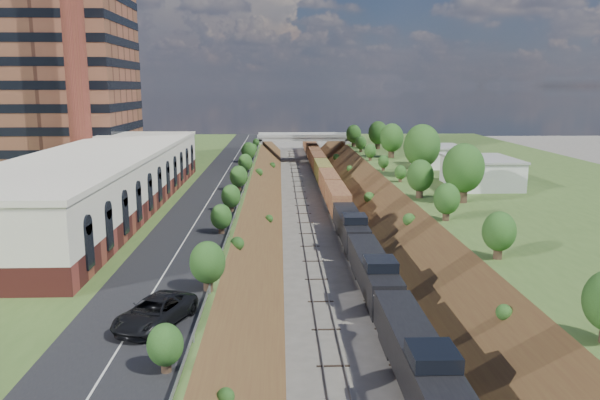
# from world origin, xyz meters

# --- Properties ---
(platform_left) EXTENTS (44.00, 180.00, 5.00)m
(platform_left) POSITION_xyz_m (-33.00, 60.00, 2.50)
(platform_left) COLOR #426027
(platform_left) RESTS_ON ground
(platform_right) EXTENTS (44.00, 180.00, 5.00)m
(platform_right) POSITION_xyz_m (33.00, 60.00, 2.50)
(platform_right) COLOR #426027
(platform_right) RESTS_ON ground
(embankment_left) EXTENTS (10.00, 180.00, 10.00)m
(embankment_left) POSITION_xyz_m (-11.00, 60.00, 0.00)
(embankment_left) COLOR brown
(embankment_left) RESTS_ON ground
(embankment_right) EXTENTS (10.00, 180.00, 10.00)m
(embankment_right) POSITION_xyz_m (11.00, 60.00, 0.00)
(embankment_right) COLOR brown
(embankment_right) RESTS_ON ground
(rail_left_track) EXTENTS (1.58, 180.00, 0.18)m
(rail_left_track) POSITION_xyz_m (-2.60, 60.00, 0.09)
(rail_left_track) COLOR gray
(rail_left_track) RESTS_ON ground
(rail_right_track) EXTENTS (1.58, 180.00, 0.18)m
(rail_right_track) POSITION_xyz_m (2.60, 60.00, 0.09)
(rail_right_track) COLOR gray
(rail_right_track) RESTS_ON ground
(road) EXTENTS (8.00, 180.00, 0.10)m
(road) POSITION_xyz_m (-15.50, 60.00, 5.05)
(road) COLOR black
(road) RESTS_ON platform_left
(guardrail) EXTENTS (0.10, 171.00, 0.70)m
(guardrail) POSITION_xyz_m (-11.40, 59.80, 5.55)
(guardrail) COLOR #99999E
(guardrail) RESTS_ON platform_left
(commercial_building) EXTENTS (14.30, 62.30, 7.00)m
(commercial_building) POSITION_xyz_m (-28.00, 38.00, 8.51)
(commercial_building) COLOR maroon
(commercial_building) RESTS_ON platform_left
(highrise_tower) EXTENTS (22.00, 22.00, 53.90)m
(highrise_tower) POSITION_xyz_m (-44.00, 72.00, 32.88)
(highrise_tower) COLOR brown
(highrise_tower) RESTS_ON platform_left
(smokestack) EXTENTS (3.20, 3.20, 40.00)m
(smokestack) POSITION_xyz_m (-36.00, 56.00, 25.00)
(smokestack) COLOR maroon
(smokestack) RESTS_ON platform_left
(overpass) EXTENTS (24.50, 8.30, 7.40)m
(overpass) POSITION_xyz_m (0.00, 122.00, 4.92)
(overpass) COLOR gray
(overpass) RESTS_ON ground
(white_building_near) EXTENTS (9.00, 12.00, 4.00)m
(white_building_near) POSITION_xyz_m (23.50, 52.00, 7.00)
(white_building_near) COLOR silver
(white_building_near) RESTS_ON platform_right
(white_building_far) EXTENTS (8.00, 10.00, 3.60)m
(white_building_far) POSITION_xyz_m (23.00, 74.00, 6.80)
(white_building_far) COLOR silver
(white_building_far) RESTS_ON platform_right
(tree_right_large) EXTENTS (5.25, 5.25, 7.61)m
(tree_right_large) POSITION_xyz_m (17.00, 40.00, 9.38)
(tree_right_large) COLOR #473323
(tree_right_large) RESTS_ON platform_right
(tree_left_crest) EXTENTS (2.45, 2.45, 3.55)m
(tree_left_crest) POSITION_xyz_m (-11.80, 20.00, 7.04)
(tree_left_crest) COLOR #473323
(tree_left_crest) RESTS_ON platform_left
(freight_train) EXTENTS (2.85, 161.14, 4.55)m
(freight_train) POSITION_xyz_m (2.60, 78.13, 2.50)
(freight_train) COLOR black
(freight_train) RESTS_ON ground
(suv) EXTENTS (5.04, 6.94, 1.75)m
(suv) POSITION_xyz_m (-14.08, 1.60, 5.98)
(suv) COLOR black
(suv) RESTS_ON road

